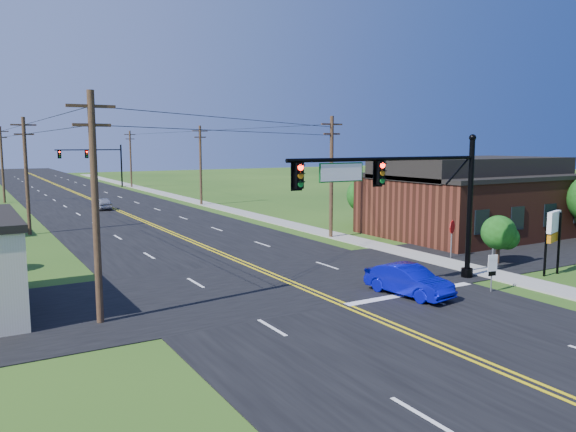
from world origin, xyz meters
TOP-DOWN VIEW (x-y plane):
  - ground at (0.00, 0.00)m, footprint 260.00×260.00m
  - road_main at (0.00, 50.00)m, footprint 16.00×220.00m
  - road_cross at (0.00, 12.00)m, footprint 70.00×10.00m
  - sidewalk at (10.50, 40.00)m, footprint 2.00×160.00m
  - signal_mast_main at (4.34, 8.00)m, footprint 11.30×0.60m
  - signal_mast_far at (4.44, 80.00)m, footprint 10.98×0.60m
  - brick_building at (20.00, 18.00)m, footprint 14.20×11.20m
  - utility_pole_left_a at (-9.50, 10.00)m, footprint 1.80×0.28m
  - utility_pole_left_b at (-9.50, 35.00)m, footprint 1.80×0.28m
  - utility_pole_left_c at (-9.50, 62.00)m, footprint 1.80×0.28m
  - utility_pole_right_a at (9.80, 22.00)m, footprint 1.80×0.28m
  - utility_pole_right_b at (9.80, 48.00)m, footprint 1.80×0.28m
  - utility_pole_right_c at (9.80, 78.00)m, footprint 1.80×0.28m
  - tree_right_back at (16.00, 26.00)m, footprint 3.00×3.00m
  - shrub_corner at (13.00, 9.50)m, footprint 2.00×2.00m
  - blue_car at (3.65, 6.83)m, footprint 2.09×4.45m
  - distant_car at (-0.90, 48.94)m, footprint 1.71×3.78m
  - route_sign at (7.50, 5.34)m, footprint 0.52×0.13m
  - stop_sign at (11.83, 11.98)m, footprint 0.79×0.38m
  - pylon_sign at (13.15, 6.14)m, footprint 1.66×0.78m

SIDE VIEW (x-z plane):
  - ground at x=0.00m, z-range 0.00..0.00m
  - road_main at x=0.00m, z-range 0.00..0.04m
  - road_cross at x=0.00m, z-range 0.00..0.04m
  - sidewalk at x=10.50m, z-range 0.00..0.08m
  - distant_car at x=-0.90m, z-range 0.00..1.26m
  - blue_car at x=3.65m, z-range 0.00..1.41m
  - route_sign at x=7.50m, z-range 0.17..2.28m
  - stop_sign at x=11.83m, z-range 0.52..2.90m
  - shrub_corner at x=13.00m, z-range 0.42..3.28m
  - brick_building at x=20.00m, z-range 0.00..4.70m
  - pylon_sign at x=13.15m, z-range 0.79..4.24m
  - tree_right_back at x=16.00m, z-range 0.55..4.65m
  - signal_mast_far at x=4.44m, z-range 0.81..8.29m
  - utility_pole_left_a at x=-9.50m, z-range 0.22..9.22m
  - utility_pole_left_b at x=-9.50m, z-range 0.22..9.22m
  - utility_pole_left_c at x=-9.50m, z-range 0.22..9.22m
  - utility_pole_right_a at x=9.80m, z-range 0.22..9.22m
  - utility_pole_right_b at x=9.80m, z-range 0.22..9.22m
  - utility_pole_right_c at x=9.80m, z-range 0.22..9.22m
  - signal_mast_main at x=4.34m, z-range 1.01..8.49m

